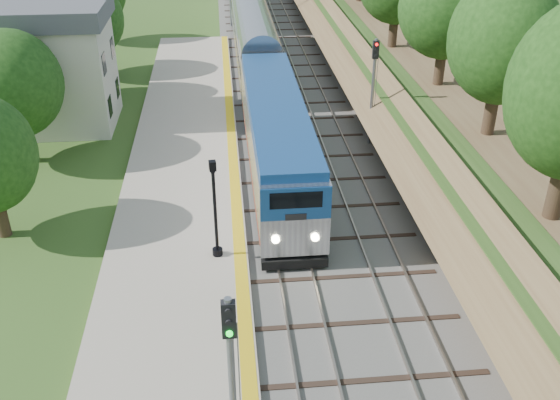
{
  "coord_description": "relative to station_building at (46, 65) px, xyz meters",
  "views": [
    {
      "loc": [
        -2.79,
        -10.35,
        16.22
      ],
      "look_at": [
        -0.5,
        13.27,
        2.8
      ],
      "focal_mm": 40.0,
      "sensor_mm": 36.0,
      "label": 1
    }
  ],
  "objects": [
    {
      "name": "trackbed",
      "position": [
        16.0,
        30.0,
        -4.02
      ],
      "size": [
        9.5,
        170.0,
        0.28
      ],
      "color": "#4C4944",
      "rests_on": "ground"
    },
    {
      "name": "platform",
      "position": [
        8.8,
        -14.0,
        -3.9
      ],
      "size": [
        6.4,
        68.0,
        0.38
      ],
      "primitive_type": "cube",
      "color": "#A79A87",
      "rests_on": "ground"
    },
    {
      "name": "yellow_stripe",
      "position": [
        11.65,
        -14.0,
        -3.7
      ],
      "size": [
        0.55,
        68.0,
        0.01
      ],
      "primitive_type": "cube",
      "color": "gold",
      "rests_on": "platform"
    },
    {
      "name": "station_building",
      "position": [
        0.0,
        0.0,
        0.0
      ],
      "size": [
        8.6,
        6.6,
        8.0
      ],
      "color": "beige",
      "rests_on": "ground"
    },
    {
      "name": "trees_behind_platform",
      "position": [
        2.83,
        -9.33,
        0.44
      ],
      "size": [
        7.82,
        53.32,
        7.21
      ],
      "color": "#332316",
      "rests_on": "ground"
    },
    {
      "name": "lamppost_far",
      "position": [
        10.66,
        -17.14,
        -1.64
      ],
      "size": [
        0.46,
        0.46,
        4.64
      ],
      "color": "black",
      "rests_on": "platform"
    },
    {
      "name": "signal_platform",
      "position": [
        11.1,
        -28.27,
        0.16
      ],
      "size": [
        0.37,
        0.29,
        6.29
      ],
      "color": "slate",
      "rests_on": "platform"
    },
    {
      "name": "signal_farside",
      "position": [
        20.2,
        -5.28,
        0.03
      ],
      "size": [
        0.36,
        0.28,
        6.54
      ],
      "color": "slate",
      "rests_on": "ground"
    }
  ]
}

